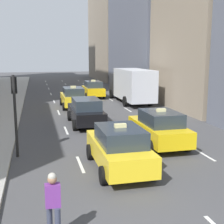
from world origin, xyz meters
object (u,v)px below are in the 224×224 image
(taxi_third, at_px, (73,97))
(sedan_black_near, at_px, (86,111))
(taxi_lead, at_px, (159,128))
(box_truck, at_px, (131,84))
(taxi_fourth, at_px, (93,89))
(traffic_light_pole, at_px, (15,102))
(skateboarder, at_px, (53,204))
(taxi_second, at_px, (119,148))

(taxi_third, height_order, sedan_black_near, taxi_third)
(taxi_lead, height_order, taxi_third, same)
(taxi_third, xyz_separation_m, box_truck, (5.60, 1.56, 0.83))
(taxi_fourth, bearing_deg, traffic_light_pole, -110.19)
(taxi_fourth, relative_size, traffic_light_pole, 1.22)
(taxi_lead, relative_size, taxi_fourth, 1.00)
(traffic_light_pole, bearing_deg, taxi_third, 72.33)
(taxi_lead, height_order, box_truck, box_truck)
(sedan_black_near, xyz_separation_m, box_truck, (5.60, 8.41, 0.84))
(taxi_third, relative_size, skateboarder, 2.52)
(box_truck, relative_size, skateboarder, 4.81)
(taxi_lead, distance_m, taxi_fourth, 18.21)
(taxi_third, bearing_deg, taxi_second, -90.00)
(sedan_black_near, xyz_separation_m, skateboarder, (-2.76, -12.46, 0.09))
(skateboarder, xyz_separation_m, traffic_light_pole, (-1.19, 6.92, 1.45))
(taxi_lead, distance_m, taxi_second, 3.94)
(taxi_second, xyz_separation_m, traffic_light_pole, (-3.95, 2.62, 1.53))
(taxi_fourth, distance_m, sedan_black_near, 13.12)
(taxi_lead, relative_size, box_truck, 0.52)
(taxi_second, distance_m, traffic_light_pole, 4.98)
(taxi_fourth, bearing_deg, taxi_third, -115.17)
(taxi_second, relative_size, skateboarder, 2.52)
(taxi_lead, distance_m, box_truck, 14.12)
(sedan_black_near, bearing_deg, skateboarder, -102.49)
(sedan_black_near, relative_size, traffic_light_pole, 1.33)
(taxi_lead, xyz_separation_m, taxi_third, (-2.80, 12.25, 0.00))
(sedan_black_near, relative_size, skateboarder, 2.75)
(taxi_lead, xyz_separation_m, taxi_second, (-2.80, -2.77, 0.00))
(taxi_third, relative_size, box_truck, 0.52)
(taxi_fourth, bearing_deg, box_truck, -57.54)
(taxi_third, relative_size, sedan_black_near, 0.92)
(sedan_black_near, distance_m, skateboarder, 12.77)
(taxi_fourth, distance_m, traffic_light_pole, 19.62)
(skateboarder, bearing_deg, box_truck, 68.18)
(taxi_lead, relative_size, traffic_light_pole, 1.22)
(taxi_second, relative_size, sedan_black_near, 0.92)
(taxi_lead, xyz_separation_m, traffic_light_pole, (-6.75, -0.15, 1.53))
(taxi_third, bearing_deg, traffic_light_pole, -107.67)
(sedan_black_near, relative_size, box_truck, 0.57)
(taxi_fourth, bearing_deg, sedan_black_near, -102.33)
(taxi_second, relative_size, taxi_fourth, 1.00)
(taxi_fourth, relative_size, skateboarder, 2.52)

